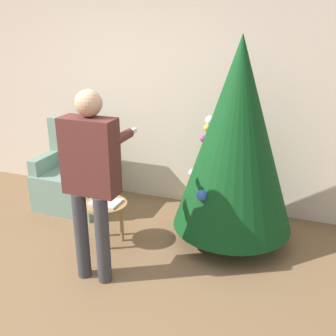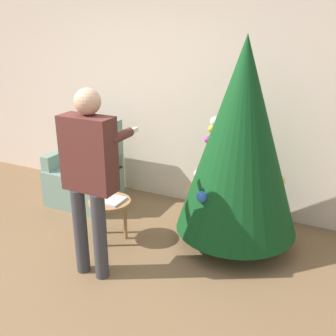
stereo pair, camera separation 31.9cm
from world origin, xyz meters
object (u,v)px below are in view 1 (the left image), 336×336
at_px(christmas_tree, 237,137).
at_px(side_stool, 106,209).
at_px(person_standing, 91,171).
at_px(armchair, 74,178).

xyz_separation_m(christmas_tree, side_stool, (-1.17, -0.50, -0.73)).
distance_m(person_standing, side_stool, 0.82).
distance_m(christmas_tree, side_stool, 1.46).
bearing_deg(christmas_tree, person_standing, -134.38).
xyz_separation_m(person_standing, side_stool, (-0.18, 0.51, -0.62)).
distance_m(christmas_tree, armchair, 2.10).
height_order(christmas_tree, side_stool, christmas_tree).
distance_m(christmas_tree, person_standing, 1.41).
xyz_separation_m(christmas_tree, armchair, (-1.95, 0.14, -0.75)).
bearing_deg(christmas_tree, side_stool, -157.00).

